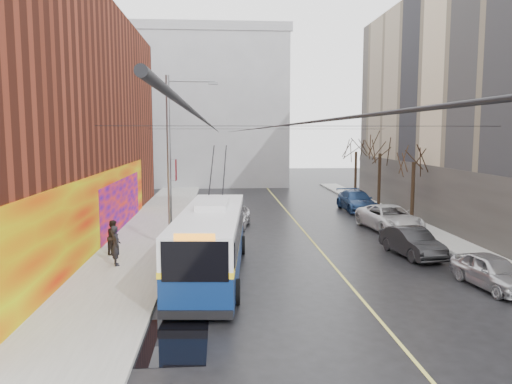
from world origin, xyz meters
The scene contains 21 objects.
ground centered at (0.00, 0.00, 0.00)m, with size 140.00×140.00×0.00m, color black.
sidewalk_left centered at (-8.00, 12.00, 0.07)m, with size 4.00×60.00×0.15m, color gray.
sidewalk_right centered at (9.00, 12.00, 0.07)m, with size 2.00×60.00×0.15m, color gray.
lane_line centered at (1.50, 14.00, 0.00)m, with size 0.12×50.00×0.01m, color #BFB74C.
building_left centered at (-15.99, 13.99, 6.99)m, with size 12.11×36.00×14.00m.
building_far centered at (-6.00, 44.99, 9.02)m, with size 20.50×12.10×18.00m.
streetlight_pole centered at (-6.14, 10.00, 4.85)m, with size 2.65×0.60×9.00m.
catenary_wires centered at (-2.54, 14.77, 6.25)m, with size 18.00×60.00×0.22m.
tree_near centered at (9.00, 16.00, 4.98)m, with size 3.20×3.20×6.40m.
tree_mid centered at (9.00, 23.00, 5.25)m, with size 3.20×3.20×6.68m.
tree_far centered at (9.00, 30.00, 5.14)m, with size 3.20×3.20×6.57m.
puddle centered at (-5.52, -1.64, 0.00)m, with size 2.86×3.42×0.01m, color black.
pigeons_flying centered at (-2.09, 9.36, 7.17)m, with size 4.10×4.01×1.14m.
trolleybus centered at (-4.09, 5.20, 1.51)m, with size 3.31×11.62×5.44m.
parked_car_a centered at (7.00, 2.56, 0.67)m, with size 1.59×3.94×1.34m, color #AEAEB3.
parked_car_b centered at (5.80, 7.79, 0.71)m, with size 1.50×4.30×1.42m, color black.
parked_car_c centered at (6.92, 14.34, 0.79)m, with size 2.61×5.66×1.57m, color silver.
parked_car_d centered at (7.00, 22.35, 0.79)m, with size 2.20×5.42×1.57m, color navy.
following_car centered at (-2.76, 16.11, 0.73)m, with size 1.73×4.29×1.46m, color #BBBABF.
pedestrian_a centered at (-8.40, 6.54, 1.06)m, with size 0.66×0.43×1.81m, color black.
pedestrian_b centered at (-8.94, 8.70, 1.00)m, with size 0.82×0.64×1.69m, color black.
Camera 1 is at (-3.67, -15.86, 6.10)m, focal length 35.00 mm.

